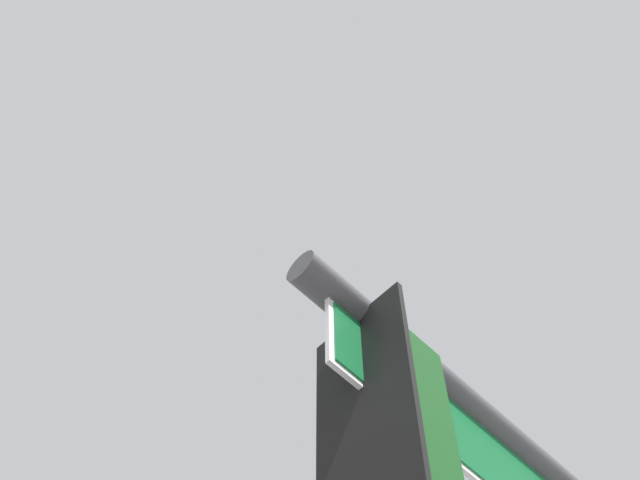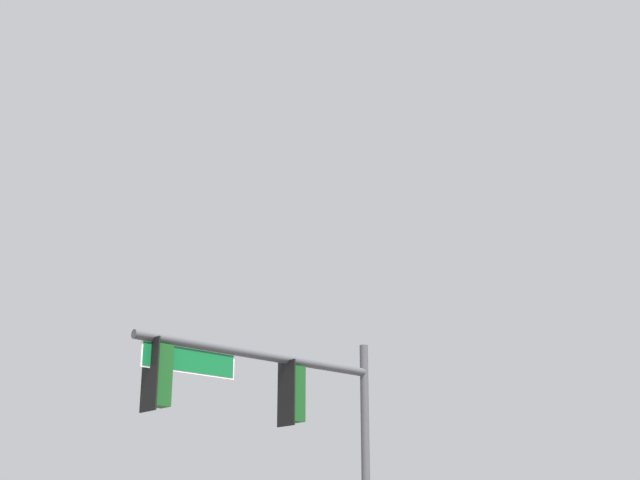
% 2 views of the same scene
% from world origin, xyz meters
% --- Properties ---
extents(signal_pole_near, '(5.68, 1.43, 5.58)m').
position_xyz_m(signal_pole_near, '(-5.16, -6.90, 4.12)').
color(signal_pole_near, '#47474C').
rests_on(signal_pole_near, ground_plane).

